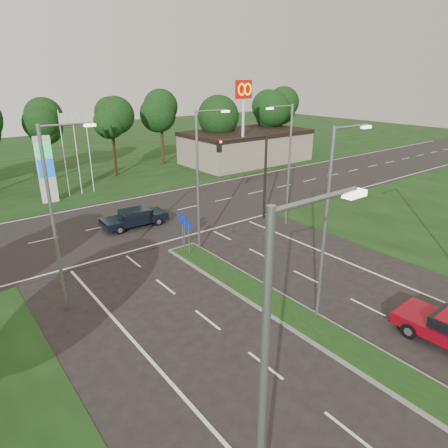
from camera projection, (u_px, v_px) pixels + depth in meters
ground at (433, 400)px, 14.27m from camera, size 160.00×160.00×0.00m
verge_far at (35, 159)px, 55.08m from camera, size 160.00×50.00×0.02m
cross_road at (135, 220)px, 32.08m from camera, size 160.00×12.00×0.02m
median_kerb at (341, 343)px, 17.21m from camera, size 2.00×26.00×0.12m
commercial_building at (246, 147)px, 52.85m from camera, size 16.00×9.00×4.00m
streetlight_median_near at (329, 217)px, 17.51m from camera, size 2.53×0.22×9.00m
streetlight_median_far at (200, 175)px, 24.93m from camera, size 2.53×0.22×9.00m
streetlight_left_near at (270, 396)px, 7.74m from camera, size 2.53×0.22×9.00m
streetlight_left_far at (56, 212)px, 18.13m from camera, size 2.53×0.22×9.00m
streetlight_right_far at (288, 160)px, 29.39m from camera, size 2.53×0.22×9.00m
traffic_signal at (253, 164)px, 30.10m from camera, size 5.10×0.42×7.00m
median_signs at (185, 227)px, 25.84m from camera, size 1.16×1.76×2.38m
gas_pylon at (48, 167)px, 35.51m from camera, size 5.80×1.26×8.00m
mcdonalds_sign at (244, 102)px, 45.48m from camera, size 2.20×0.47×10.40m
treeline_far at (63, 117)px, 41.56m from camera, size 6.00×6.00×9.90m
navy_sedan at (135, 217)px, 30.45m from camera, size 4.94×2.21×1.33m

